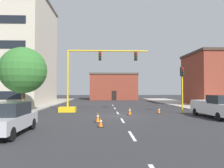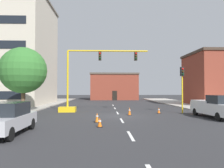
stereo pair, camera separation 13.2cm
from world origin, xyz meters
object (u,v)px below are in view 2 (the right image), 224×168
Objects in this scene: traffic_light_pole_right at (182,79)px; tree_left_near at (23,70)px; pickup_truck_white at (216,107)px; traffic_cone_roadside_d at (159,111)px; traffic_cone_roadside_a at (100,122)px; traffic_cone_roadside_c at (97,118)px; traffic_cone_roadside_b at (130,111)px; sedan_silver_near_left at (7,118)px; traffic_signal_gantry at (79,91)px.

traffic_light_pole_right is 0.70× the size of tree_left_near.
pickup_truck_white is 5.52m from traffic_cone_roadside_d.
traffic_cone_roadside_c is at bearing 97.05° from traffic_cone_roadside_a.
traffic_cone_roadside_c is (-10.17, -2.11, -0.61)m from pickup_truck_white.
traffic_cone_roadside_b is 3.49m from traffic_cone_roadside_d.
tree_left_near is at bearing 165.95° from pickup_truck_white.
tree_left_near is 11.72m from sedan_silver_near_left.
traffic_light_pole_right reaches higher than traffic_cone_roadside_c.
traffic_signal_gantry is at bearing 77.70° from sedan_silver_near_left.
traffic_light_pole_right is at bearing 36.61° from sedan_silver_near_left.
traffic_light_pole_right is 1.06× the size of sedan_silver_near_left.
traffic_cone_roadside_d is (-4.02, 3.71, -0.68)m from pickup_truck_white.
traffic_cone_roadside_c is at bearing -39.84° from tree_left_near.
tree_left_near is 12.58m from traffic_cone_roadside_a.
pickup_truck_white is 1.22× the size of sedan_silver_near_left.
traffic_light_pole_right is 16.65m from tree_left_near.
traffic_signal_gantry reaches higher than traffic_cone_roadside_d.
tree_left_near reaches higher than traffic_cone_roadside_d.
sedan_silver_near_left is at bearing -137.83° from traffic_cone_roadside_d.
traffic_cone_roadside_c is 8.46m from traffic_cone_roadside_d.
traffic_signal_gantry is at bearing 171.08° from traffic_light_pole_right.
sedan_silver_near_left is 6.26m from traffic_cone_roadside_c.
sedan_silver_near_left is at bearing -73.29° from tree_left_near.
traffic_cone_roadside_b reaches higher than traffic_cone_roadside_d.
traffic_cone_roadside_c is at bearing 40.45° from sedan_silver_near_left.
pickup_truck_white is (1.52, -3.80, -2.55)m from traffic_light_pole_right.
tree_left_near reaches higher than traffic_light_pole_right.
traffic_cone_roadside_b reaches higher than traffic_cone_roadside_c.
sedan_silver_near_left is (-14.92, -6.16, -0.09)m from pickup_truck_white.
traffic_cone_roadside_b is at bearing -31.82° from traffic_signal_gantry.
traffic_cone_roadside_c is (2.21, -7.61, -1.92)m from traffic_signal_gantry.
traffic_cone_roadside_b is at bearing 66.87° from traffic_cone_roadside_a.
traffic_cone_roadside_a reaches higher than traffic_cone_roadside_d.
pickup_truck_white reaches higher than traffic_cone_roadside_a.
tree_left_near is at bearing 168.41° from traffic_cone_roadside_b.
traffic_cone_roadside_d is at bearing -178.06° from traffic_light_pole_right.
traffic_signal_gantry is at bearing 106.20° from traffic_cone_roadside_c.
traffic_cone_roadside_a is (-8.41, -7.84, -3.23)m from traffic_light_pole_right.
tree_left_near is 11.86m from traffic_cone_roadside_b.
traffic_light_pole_right is at bearing 34.32° from traffic_cone_roadside_c.
traffic_signal_gantry is 11.06m from traffic_light_pole_right.
traffic_cone_roadside_b is at bearing -11.59° from tree_left_near.
traffic_cone_roadside_c is at bearing -136.57° from traffic_cone_roadside_d.
traffic_cone_roadside_a is (8.20, -8.58, -4.16)m from tree_left_near.
sedan_silver_near_left reaches higher than traffic_cone_roadside_c.
traffic_light_pole_right is 10.94m from traffic_cone_roadside_c.
traffic_cone_roadside_d is (8.35, -1.79, -2.00)m from traffic_signal_gantry.
sedan_silver_near_left is at bearing -143.39° from traffic_light_pole_right.
pickup_truck_white is (18.13, -4.54, -3.48)m from tree_left_near.
traffic_light_pole_right reaches higher than pickup_truck_white.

